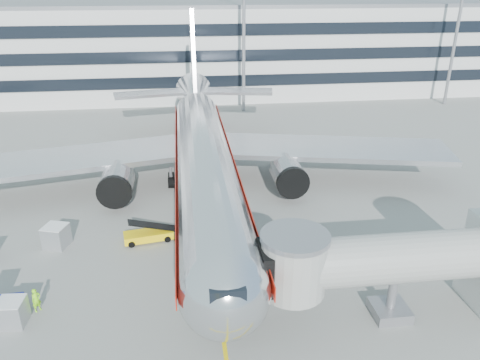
{
  "coord_description": "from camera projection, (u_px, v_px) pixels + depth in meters",
  "views": [
    {
      "loc": [
        -1.74,
        -30.19,
        19.43
      ],
      "look_at": [
        2.75,
        5.18,
        4.0
      ],
      "focal_mm": 35.0,
      "sensor_mm": 36.0,
      "label": 1
    }
  ],
  "objects": [
    {
      "name": "lead_in_line",
      "position": [
        205.0,
        200.0,
        44.5
      ],
      "size": [
        0.25,
        70.0,
        0.01
      ],
      "primitive_type": "cube",
      "color": "yellow",
      "rests_on": "ground"
    },
    {
      "name": "main_jet",
      "position": [
        203.0,
        152.0,
        44.39
      ],
      "size": [
        50.95,
        48.7,
        16.06
      ],
      "color": "silver",
      "rests_on": "ground"
    },
    {
      "name": "belt_loader",
      "position": [
        149.0,
        235.0,
        37.41
      ],
      "size": [
        4.18,
        2.03,
        1.95
      ],
      "color": "yellow",
      "rests_on": "ground"
    },
    {
      "name": "cargo_container_front",
      "position": [
        12.0,
        312.0,
        28.29
      ],
      "size": [
        1.65,
        1.65,
        1.64
      ],
      "color": "#A9ACB1",
      "rests_on": "ground"
    },
    {
      "name": "cargo_container_right",
      "position": [
        56.0,
        236.0,
        36.54
      ],
      "size": [
        2.1,
        2.1,
        1.77
      ],
      "color": "#A9ACB1",
      "rests_on": "ground"
    },
    {
      "name": "jet_bridge",
      "position": [
        424.0,
        261.0,
        27.98
      ],
      "size": [
        17.8,
        4.5,
        7.0
      ],
      "color": "silver",
      "rests_on": "ground"
    },
    {
      "name": "terminal",
      "position": [
        189.0,
        48.0,
        85.06
      ],
      "size": [
        150.0,
        24.25,
        15.6
      ],
      "color": "silver",
      "rests_on": "ground"
    },
    {
      "name": "ground",
      "position": [
        213.0,
        257.0,
        35.4
      ],
      "size": [
        180.0,
        180.0,
        0.0
      ],
      "primitive_type": "plane",
      "color": "gray",
      "rests_on": "ground"
    },
    {
      "name": "light_mast_east",
      "position": [
        461.0,
        10.0,
        72.58
      ],
      "size": [
        2.4,
        1.2,
        25.45
      ],
      "color": "gray",
      "rests_on": "ground"
    },
    {
      "name": "light_mast_centre",
      "position": [
        244.0,
        12.0,
        68.65
      ],
      "size": [
        2.4,
        1.2,
        25.45
      ],
      "color": "gray",
      "rests_on": "ground"
    },
    {
      "name": "ramp_worker",
      "position": [
        36.0,
        300.0,
        29.4
      ],
      "size": [
        0.69,
        0.69,
        1.61
      ],
      "primitive_type": "imported",
      "rotation": [
        0.0,
        0.0,
        0.81
      ],
      "color": "#91FC1A",
      "rests_on": "ground"
    }
  ]
}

